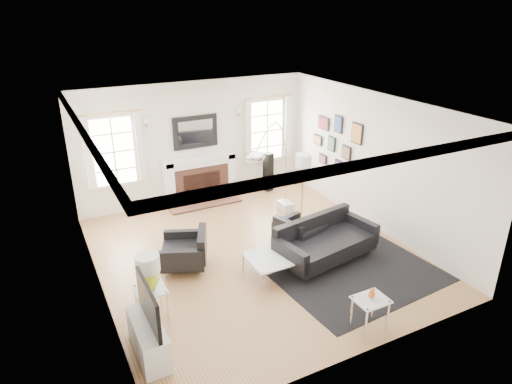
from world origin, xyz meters
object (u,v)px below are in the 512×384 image
arc_floor_lamp (273,171)px  fireplace (200,180)px  coffee_table (271,259)px  gourd_lamp (148,270)px  armchair_right (298,234)px  armchair_left (187,252)px  sofa (324,242)px

arc_floor_lamp → fireplace: bearing=113.7°
coffee_table → gourd_lamp: size_ratio=1.42×
gourd_lamp → arc_floor_lamp: bearing=30.6°
coffee_table → arc_floor_lamp: arc_floor_lamp is taller
armchair_right → arc_floor_lamp: arc_floor_lamp is taller
armchair_left → armchair_right: 2.13m
armchair_left → coffee_table: bearing=-36.6°
armchair_right → arc_floor_lamp: size_ratio=0.42×
sofa → coffee_table: 1.13m
fireplace → armchair_left: 2.96m
armchair_left → arc_floor_lamp: size_ratio=0.47×
fireplace → arc_floor_lamp: arc_floor_lamp is taller
armchair_right → coffee_table: (-0.90, -0.58, 0.02)m
coffee_table → sofa: bearing=2.7°
fireplace → gourd_lamp: size_ratio=3.01×
coffee_table → armchair_left: bearing=143.4°
gourd_lamp → armchair_right: bearing=14.1°
sofa → armchair_left: size_ratio=1.86×
sofa → arc_floor_lamp: bearing=97.7°
arc_floor_lamp → gourd_lamp: bearing=-149.4°
armchair_right → coffee_table: 1.07m
coffee_table → gourd_lamp: bearing=-175.0°
armchair_left → sofa: bearing=-19.8°
armchair_right → arc_floor_lamp: (0.02, 1.04, 0.94)m
sofa → armchair_left: (-2.33, 0.84, -0.02)m
sofa → armchair_right: 0.57m
sofa → armchair_left: sofa is taller
coffee_table → gourd_lamp: 2.20m
fireplace → sofa: bearing=-73.1°
fireplace → sofa: 3.66m
armchair_left → arc_floor_lamp: bearing=18.9°
fireplace → coffee_table: bearing=-91.1°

